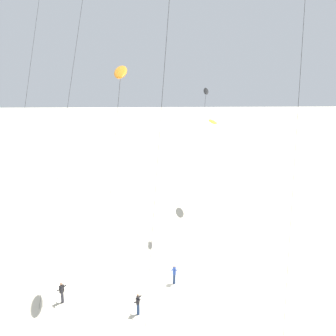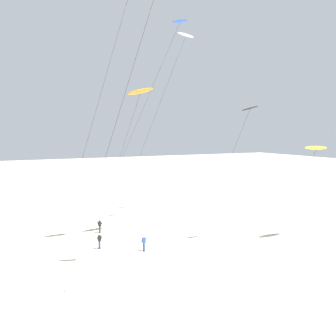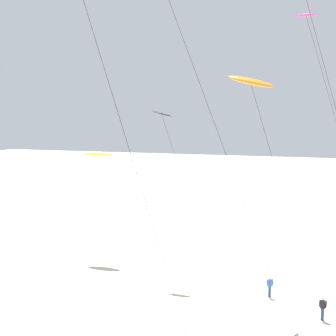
{
  "view_description": "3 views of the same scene",
  "coord_description": "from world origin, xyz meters",
  "px_view_note": "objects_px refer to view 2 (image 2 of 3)",
  "views": [
    {
      "loc": [
        0.06,
        -27.73,
        17.33
      ],
      "look_at": [
        1.11,
        4.5,
        8.58
      ],
      "focal_mm": 41.57,
      "sensor_mm": 36.0,
      "label": 1
    },
    {
      "loc": [
        33.75,
        -12.92,
        12.21
      ],
      "look_at": [
        -3.24,
        5.32,
        7.98
      ],
      "focal_mm": 37.28,
      "sensor_mm": 36.0,
      "label": 2
    },
    {
      "loc": [
        -31.4,
        -2.35,
        14.18
      ],
      "look_at": [
        -0.4,
        8.18,
        10.32
      ],
      "focal_mm": 44.67,
      "sensor_mm": 36.0,
      "label": 3
    }
  ],
  "objects_px": {
    "kite_black": "(248,113)",
    "kite_yellow": "(316,148)",
    "kite_orange": "(140,92)",
    "kite_flyer_furthest": "(100,226)",
    "kite_flyer_nearest": "(144,243)",
    "kite_flyer_middle": "(99,241)",
    "kite_blue": "(177,29)",
    "kite_white": "(185,38)"
  },
  "relations": [
    {
      "from": "kite_blue",
      "to": "kite_black",
      "type": "bearing_deg",
      "value": 15.3
    },
    {
      "from": "kite_blue",
      "to": "kite_orange",
      "type": "xyz_separation_m",
      "value": [
        3.03,
        -6.08,
        -8.18
      ]
    },
    {
      "from": "kite_white",
      "to": "kite_blue",
      "type": "bearing_deg",
      "value": -38.65
    },
    {
      "from": "kite_white",
      "to": "kite_flyer_middle",
      "type": "height_order",
      "value": "kite_white"
    },
    {
      "from": "kite_orange",
      "to": "kite_flyer_furthest",
      "type": "height_order",
      "value": "kite_orange"
    },
    {
      "from": "kite_yellow",
      "to": "kite_flyer_nearest",
      "type": "xyz_separation_m",
      "value": [
        -5.42,
        -18.01,
        -9.61
      ]
    },
    {
      "from": "kite_white",
      "to": "kite_flyer_furthest",
      "type": "xyz_separation_m",
      "value": [
        3.1,
        -13.38,
        -24.36
      ]
    },
    {
      "from": "kite_yellow",
      "to": "kite_white",
      "type": "bearing_deg",
      "value": -157.77
    },
    {
      "from": "kite_blue",
      "to": "kite_yellow",
      "type": "relative_size",
      "value": 2.41
    },
    {
      "from": "kite_black",
      "to": "kite_orange",
      "type": "bearing_deg",
      "value": -129.7
    },
    {
      "from": "kite_black",
      "to": "kite_yellow",
      "type": "relative_size",
      "value": 1.39
    },
    {
      "from": "kite_white",
      "to": "kite_orange",
      "type": "relative_size",
      "value": 1.5
    },
    {
      "from": "kite_blue",
      "to": "kite_black",
      "type": "xyz_separation_m",
      "value": [
        10.46,
        2.86,
        -10.58
      ]
    },
    {
      "from": "kite_white",
      "to": "kite_flyer_nearest",
      "type": "bearing_deg",
      "value": -43.74
    },
    {
      "from": "kite_yellow",
      "to": "kite_flyer_furthest",
      "type": "xyz_separation_m",
      "value": [
        -13.89,
        -20.32,
        -9.61
      ]
    },
    {
      "from": "kite_flyer_nearest",
      "to": "kite_blue",
      "type": "bearing_deg",
      "value": 133.31
    },
    {
      "from": "kite_orange",
      "to": "kite_blue",
      "type": "bearing_deg",
      "value": 116.48
    },
    {
      "from": "kite_orange",
      "to": "kite_flyer_furthest",
      "type": "distance_m",
      "value": 16.76
    },
    {
      "from": "kite_yellow",
      "to": "kite_flyer_nearest",
      "type": "relative_size",
      "value": 6.48
    },
    {
      "from": "kite_flyer_furthest",
      "to": "kite_white",
      "type": "bearing_deg",
      "value": 103.04
    },
    {
      "from": "kite_blue",
      "to": "kite_flyer_nearest",
      "type": "relative_size",
      "value": 15.6
    },
    {
      "from": "kite_white",
      "to": "kite_flyer_middle",
      "type": "bearing_deg",
      "value": -59.52
    },
    {
      "from": "kite_blue",
      "to": "kite_flyer_nearest",
      "type": "height_order",
      "value": "kite_blue"
    },
    {
      "from": "kite_white",
      "to": "kite_orange",
      "type": "distance_m",
      "value": 15.1
    },
    {
      "from": "kite_flyer_nearest",
      "to": "kite_flyer_middle",
      "type": "distance_m",
      "value": 4.77
    },
    {
      "from": "kite_white",
      "to": "kite_flyer_middle",
      "type": "xyz_separation_m",
      "value": [
        8.81,
        -14.96,
        -24.36
      ]
    },
    {
      "from": "kite_black",
      "to": "kite_flyer_middle",
      "type": "relative_size",
      "value": 8.98
    },
    {
      "from": "kite_white",
      "to": "kite_black",
      "type": "xyz_separation_m",
      "value": [
        15.06,
        -0.82,
        -11.04
      ]
    },
    {
      "from": "kite_white",
      "to": "kite_flyer_furthest",
      "type": "distance_m",
      "value": 27.96
    },
    {
      "from": "kite_black",
      "to": "kite_flyer_furthest",
      "type": "xyz_separation_m",
      "value": [
        -11.96,
        -12.56,
        -13.31
      ]
    },
    {
      "from": "kite_black",
      "to": "kite_flyer_furthest",
      "type": "height_order",
      "value": "kite_black"
    },
    {
      "from": "kite_orange",
      "to": "kite_flyer_furthest",
      "type": "xyz_separation_m",
      "value": [
        -4.53,
        -3.62,
        -15.72
      ]
    },
    {
      "from": "kite_black",
      "to": "kite_orange",
      "type": "distance_m",
      "value": 11.87
    },
    {
      "from": "kite_orange",
      "to": "kite_flyer_nearest",
      "type": "bearing_deg",
      "value": -18.33
    },
    {
      "from": "kite_black",
      "to": "kite_yellow",
      "type": "height_order",
      "value": "kite_black"
    },
    {
      "from": "kite_orange",
      "to": "kite_white",
      "type": "bearing_deg",
      "value": 128.02
    },
    {
      "from": "kite_flyer_furthest",
      "to": "kite_flyer_nearest",
      "type": "bearing_deg",
      "value": 15.3
    },
    {
      "from": "kite_orange",
      "to": "kite_flyer_middle",
      "type": "bearing_deg",
      "value": -77.27
    },
    {
      "from": "kite_white",
      "to": "kite_orange",
      "type": "bearing_deg",
      "value": -51.98
    },
    {
      "from": "kite_blue",
      "to": "kite_orange",
      "type": "distance_m",
      "value": 10.63
    },
    {
      "from": "kite_white",
      "to": "kite_black",
      "type": "distance_m",
      "value": 18.69
    },
    {
      "from": "kite_black",
      "to": "kite_flyer_nearest",
      "type": "distance_m",
      "value": 17.16
    }
  ]
}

